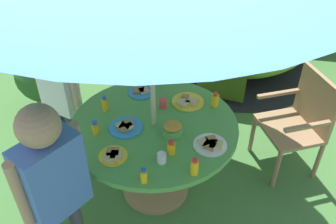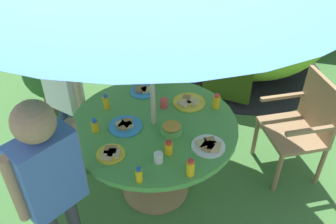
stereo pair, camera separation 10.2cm
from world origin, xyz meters
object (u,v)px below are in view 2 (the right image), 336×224
object	(u,v)px
juice_bottle_far_right	(216,101)
cup_far	(164,103)
child_in_white_shirt	(62,85)
juice_bottle_near_right	(95,126)
garden_table	(154,137)
potted_plant	(50,73)
plate_far_left	(209,146)
plate_front_edge	(189,102)
juice_bottle_spot_a	(139,175)
snack_bowl	(172,129)
wooden_chair	(303,123)
child_in_pink_shirt	(164,46)
plate_mid_left	(125,126)
plate_center_front	(111,153)
juice_bottle_mid_right	(190,168)
juice_bottle_back_edge	(106,102)
child_in_blue_shirt	(48,173)
dome_tent	(251,16)
plate_center_back	(143,91)
cup_near	(158,158)
juice_bottle_near_left	(169,148)

from	to	relation	value
juice_bottle_far_right	cup_far	world-z (taller)	juice_bottle_far_right
child_in_white_shirt	juice_bottle_near_right	bearing A→B (deg)	-25.61
garden_table	potted_plant	world-z (taller)	garden_table
plate_far_left	plate_front_edge	xyz separation A→B (m)	(-0.23, 0.47, -0.00)
plate_far_left	cup_far	bearing A→B (deg)	137.56
juice_bottle_spot_a	snack_bowl	bearing A→B (deg)	79.57
wooden_chair	plate_front_edge	distance (m)	1.00
child_in_pink_shirt	snack_bowl	size ratio (longest dim) A/B	8.99
plate_mid_left	plate_center_front	xyz separation A→B (m)	(0.00, -0.30, 0.00)
plate_center_front	child_in_pink_shirt	bearing A→B (deg)	88.21
juice_bottle_mid_right	juice_bottle_back_edge	distance (m)	0.93
child_in_white_shirt	child_in_blue_shirt	bearing A→B (deg)	-48.52
child_in_pink_shirt	child_in_white_shirt	distance (m)	0.98
cup_far	plate_center_front	bearing A→B (deg)	-109.44
wooden_chair	snack_bowl	size ratio (longest dim) A/B	5.90
garden_table	juice_bottle_near_right	distance (m)	0.47
potted_plant	plate_front_edge	bearing A→B (deg)	-20.88
dome_tent	potted_plant	xyz separation A→B (m)	(-2.00, -1.28, -0.32)
garden_table	juice_bottle_far_right	size ratio (longest dim) A/B	10.35
plate_center_front	juice_bottle_spot_a	world-z (taller)	juice_bottle_spot_a
garden_table	juice_bottle_spot_a	distance (m)	0.60
plate_front_edge	juice_bottle_back_edge	bearing A→B (deg)	-160.38
child_in_pink_shirt	child_in_white_shirt	size ratio (longest dim) A/B	1.17
snack_bowl	juice_bottle_spot_a	world-z (taller)	juice_bottle_spot_a
child_in_pink_shirt	child_in_blue_shirt	xyz separation A→B (m)	(-0.27, -1.69, -0.00)
child_in_pink_shirt	plate_mid_left	distance (m)	1.02
garden_table	child_in_white_shirt	bearing A→B (deg)	162.32
wooden_chair	plate_center_back	xyz separation A→B (m)	(-1.35, -0.18, 0.23)
child_in_pink_shirt	juice_bottle_spot_a	size ratio (longest dim) A/B	12.41
plate_front_edge	juice_bottle_far_right	bearing A→B (deg)	-0.86
plate_far_left	cup_near	bearing A→B (deg)	-144.04
garden_table	plate_center_front	xyz separation A→B (m)	(-0.19, -0.39, 0.15)
juice_bottle_near_right	cup_near	world-z (taller)	juice_bottle_near_right
dome_tent	juice_bottle_near_left	xyz separation A→B (m)	(-0.40, -2.49, 0.05)
plate_far_left	plate_front_edge	bearing A→B (deg)	115.88
child_in_white_shirt	juice_bottle_near_left	world-z (taller)	child_in_white_shirt
child_in_pink_shirt	dome_tent	bearing A→B (deg)	140.90
juice_bottle_near_right	plate_center_front	bearing A→B (deg)	-46.77
plate_front_edge	juice_bottle_near_right	xyz separation A→B (m)	(-0.59, -0.49, 0.04)
cup_near	garden_table	bearing A→B (deg)	110.05
juice_bottle_near_right	cup_far	xyz separation A→B (m)	(0.41, 0.40, -0.01)
plate_center_front	potted_plant	bearing A→B (deg)	132.76
plate_mid_left	plate_center_back	bearing A→B (deg)	90.35
plate_mid_left	cup_near	distance (m)	0.44
plate_front_edge	juice_bottle_far_right	world-z (taller)	juice_bottle_far_right
garden_table	cup_far	xyz separation A→B (m)	(0.02, 0.22, 0.18)
child_in_blue_shirt	potted_plant	bearing A→B (deg)	59.11
wooden_chair	juice_bottle_near_right	xyz separation A→B (m)	(-1.54, -0.74, 0.27)
snack_bowl	juice_bottle_near_right	bearing A→B (deg)	-168.38
wooden_chair	cup_far	distance (m)	1.21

